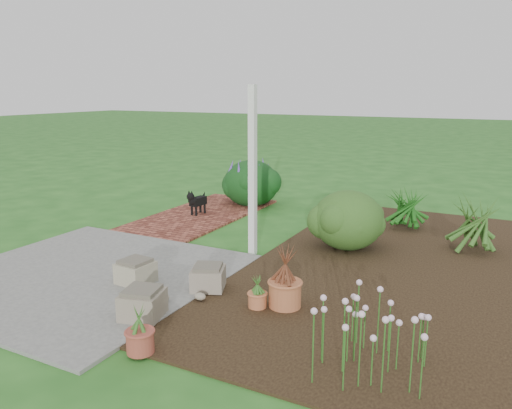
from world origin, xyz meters
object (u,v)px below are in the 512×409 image
at_px(stone_trough_near, 143,304).
at_px(cream_ceramic_urn, 247,191).
at_px(evergreen_shrub, 348,218).
at_px(black_dog, 197,201).

bearing_deg(stone_trough_near, cream_ceramic_urn, 107.60).
height_order(stone_trough_near, cream_ceramic_urn, cream_ceramic_urn).
height_order(stone_trough_near, evergreen_shrub, evergreen_shrub).
xyz_separation_m(stone_trough_near, black_dog, (-2.03, 4.03, 0.14)).
relative_size(stone_trough_near, cream_ceramic_urn, 1.14).
relative_size(cream_ceramic_urn, evergreen_shrub, 0.34).
relative_size(black_dog, cream_ceramic_urn, 1.47).
height_order(stone_trough_near, black_dog, black_dog).
xyz_separation_m(stone_trough_near, evergreen_shrub, (1.20, 3.40, 0.31)).
xyz_separation_m(black_dog, cream_ceramic_urn, (0.22, 1.66, -0.09)).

